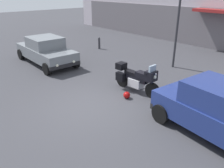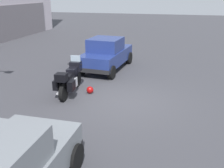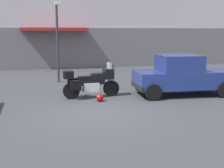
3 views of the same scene
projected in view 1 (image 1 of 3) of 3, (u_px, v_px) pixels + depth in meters
ground_plane at (90, 106)px, 8.36m from camera, size 80.00×80.00×0.00m
motorcycle at (136, 78)px, 9.29m from camera, size 2.26×0.78×1.36m
helmet at (127, 95)px, 8.89m from camera, size 0.28×0.28×0.28m
car_hatchback_near at (218, 111)px, 6.40m from camera, size 3.98×2.09×1.64m
car_sedan_far at (46, 50)px, 12.82m from camera, size 4.58×1.91×1.56m
streetlamp_curbside at (176, 22)px, 11.46m from camera, size 0.28×0.94×4.02m
bollard_curbside at (99, 43)px, 16.14m from camera, size 0.16×0.16×0.86m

